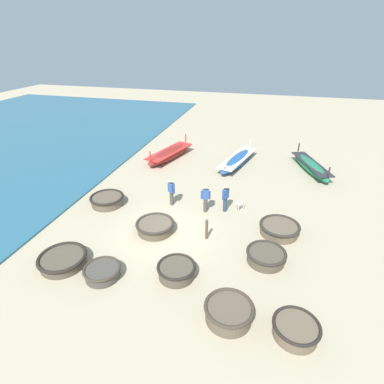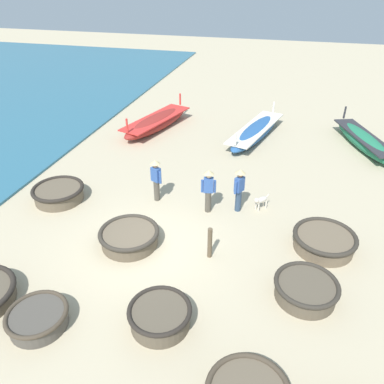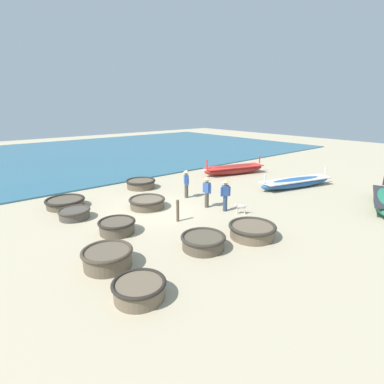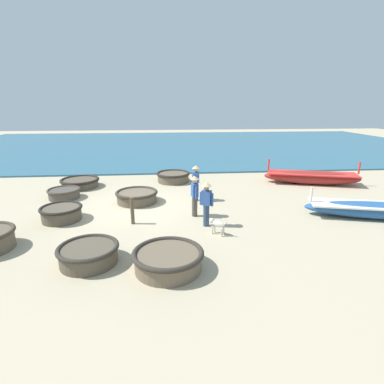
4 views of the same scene
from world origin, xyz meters
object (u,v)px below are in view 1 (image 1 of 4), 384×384
Objects in this scene: fisherman_standing_right at (206,196)px; fisherman_hauling at (171,190)px; long_boat_ochre_hull at (170,154)px; coracle_far_right at (107,200)px; coracle_tilted at (102,272)px; coracle_far_left at (176,270)px; mooring_post_inland at (207,229)px; long_boat_green_hull at (238,160)px; fisherman_by_coracle at (226,196)px; long_boat_blue_hull at (311,166)px; coracle_beside_post at (155,226)px; dog at (240,205)px; coracle_upturned at (266,256)px; coracle_weathered at (279,229)px; coracle_nearest at (229,312)px; coracle_front_right at (296,329)px; coracle_front_left at (63,260)px.

fisherman_standing_right is 2.05m from fisherman_hauling.
long_boat_ochre_hull is 3.21× the size of fisherman_standing_right.
coracle_far_right is 1.27× the size of coracle_tilted.
coracle_far_left is 2.87m from mooring_post_inland.
long_boat_green_hull is at bearing 2.11° from long_boat_ochre_hull.
fisherman_by_coracle is at bearing 17.67° from fisherman_standing_right.
coracle_tilted is 16.04m from long_boat_blue_hull.
dog is at bearing 38.95° from coracle_beside_post.
coracle_upturned is 2.30m from coracle_weathered.
coracle_far_left is 5.66m from fisherman_by_coracle.
coracle_nearest is (7.94, -6.01, 0.04)m from coracle_far_right.
fisherman_by_coracle reaches higher than coracle_beside_post.
coracle_tilted is at bearing -164.44° from coracle_far_left.
long_boat_blue_hull is at bearing 83.78° from coracle_front_right.
coracle_nearest is at bearing -108.09° from coracle_upturned.
fisherman_by_coracle is at bearing -88.53° from long_boat_green_hull.
long_boat_green_hull is (5.76, 13.03, 0.07)m from coracle_front_left.
long_boat_green_hull is at bearing 103.61° from coracle_upturned.
coracle_far_right is 3.51× the size of dog.
coracle_beside_post is 4.40m from coracle_front_left.
fisherman_by_coracle is (1.03, 0.33, 0.00)m from fisherman_standing_right.
coracle_tilted is 6.34m from fisherman_hauling.
coracle_far_right is 9.42m from coracle_upturned.
fisherman_by_coracle reaches higher than coracle_tilted.
coracle_beside_post is at bearing 170.79° from coracle_upturned.
fisherman_hauling is 1.60× the size of mooring_post_inland.
long_boat_green_hull reaches higher than coracle_nearest.
fisherman_by_coracle is (3.03, 2.80, 0.66)m from coracle_beside_post.
dog is at bearing 112.17° from coracle_upturned.
long_boat_blue_hull is at bearing 34.47° from coracle_far_right.
coracle_front_left is at bearing -130.35° from fisherman_standing_right.
coracle_far_right is 1.16× the size of fisherman_standing_right.
coracle_beside_post is at bearing -167.12° from coracle_weathered.
coracle_tilted is at bearing -105.85° from long_boat_green_hull.
fisherman_hauling is (-2.01, 5.44, 0.65)m from coracle_far_left.
coracle_front_left is 9.26m from dog.
long_boat_ochre_hull is (-6.79, 13.77, 0.04)m from coracle_nearest.
coracle_front_right is 2.20m from coracle_nearest.
fisherman_hauling reaches higher than coracle_far_right.
coracle_front_right is 0.79× the size of coracle_weathered.
fisherman_hauling is (-3.07, -0.08, 0.00)m from fisherman_by_coracle.
mooring_post_inland reaches higher than coracle_beside_post.
coracle_tilted is at bearing -157.35° from coracle_upturned.
long_boat_ochre_hull is at bearing 123.01° from coracle_front_right.
long_boat_blue_hull is (11.68, 8.02, 0.07)m from coracle_far_right.
long_boat_ochre_hull is (-8.43, 8.17, 0.08)m from coracle_weathered.
long_boat_ochre_hull reaches higher than coracle_nearest.
long_boat_green_hull is 5.20m from long_boat_blue_hull.
coracle_far_right is 11.82m from coracle_front_right.
coracle_front_left is at bearing 172.62° from coracle_nearest.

